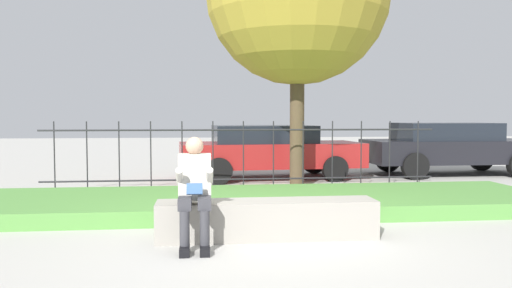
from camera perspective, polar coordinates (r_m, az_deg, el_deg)
name	(u,v)px	position (r m, az deg, el deg)	size (l,w,h in m)	color
ground_plane	(268,238)	(6.31, 1.42, -10.70)	(60.00, 60.00, 0.00)	#B2AFA8
stone_bench	(267,221)	(6.26, 1.27, -8.83)	(2.72, 0.51, 0.47)	gray
person_seated_reader	(195,187)	(5.84, -7.02, -4.87)	(0.42, 0.73, 1.27)	black
grass_berm	(252,202)	(8.18, -0.43, -6.66)	(9.72, 2.49, 0.23)	#569342
iron_fence	(243,156)	(9.75, -1.45, -1.34)	(7.72, 0.03, 1.42)	#232326
car_parked_right	(449,147)	(13.88, 21.23, -0.28)	(4.41, 1.93, 1.35)	black
car_parked_center	(269,150)	(12.15, 1.47, -0.68)	(4.47, 2.12, 1.30)	maroon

